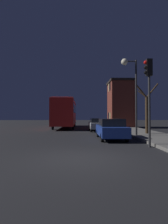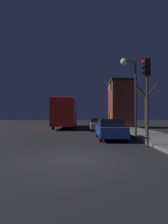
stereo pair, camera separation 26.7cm
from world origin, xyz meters
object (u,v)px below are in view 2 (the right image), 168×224
streetlamp (129,77)px  car_mid_lane (98,124)px  bare_tree (146,110)px  car_near_lane (110,129)px  bus (66,112)px  traffic_light (147,84)px

streetlamp → car_mid_lane: size_ratio=1.38×
bare_tree → car_near_lane: 4.36m
streetlamp → car_near_lane: bearing=-148.8°
bare_tree → car_mid_lane: bare_tree is taller
bus → car_mid_lane: (4.03, -5.27, -1.50)m
streetlamp → traffic_light: bearing=-92.8°
bus → bare_tree: bearing=-51.9°
car_near_lane → streetlamp: bearing=31.2°
car_near_lane → bus: bearing=109.3°
bare_tree → car_mid_lane: 5.96m
bus → car_near_lane: 12.87m
traffic_light → bare_tree: bearing=70.1°
car_near_lane → car_mid_lane: (-0.20, 6.80, -0.01)m
streetlamp → car_near_lane: streetlamp is taller
bare_tree → streetlamp: bearing=-144.3°
streetlamp → bus: 12.75m
bare_tree → bus: (-7.66, 9.78, 0.09)m
bare_tree → bus: bearing=128.1°
traffic_light → bus: traffic_light is taller
streetlamp → traffic_light: streetlamp is taller
traffic_light → streetlamp: bearing=87.2°
traffic_light → car_near_lane: 4.37m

